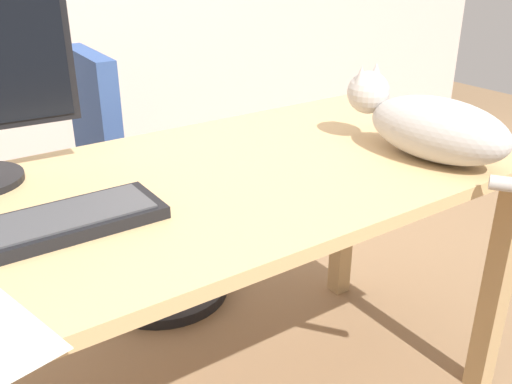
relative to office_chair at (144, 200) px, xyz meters
The scene contains 4 objects.
desk 0.74m from the office_chair, 102.81° to the right, with size 1.64×0.74×0.75m.
office_chair is the anchor object (origin of this frame).
keyboard 0.96m from the office_chair, 124.17° to the right, with size 0.44×0.15×0.03m.
cat 1.04m from the office_chair, 65.92° to the right, with size 0.23×0.61×0.20m.
Camera 1 is at (-0.54, -1.02, 1.24)m, focal length 39.72 mm.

